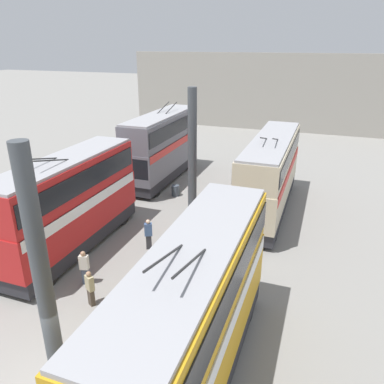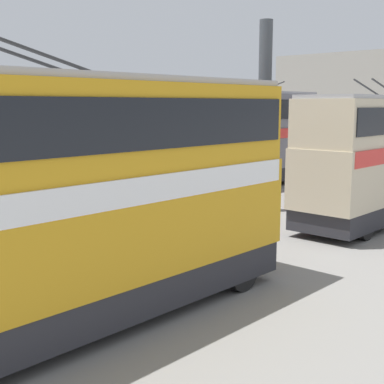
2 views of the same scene
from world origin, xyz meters
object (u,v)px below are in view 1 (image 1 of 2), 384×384
bus_left_near (195,310)px  bus_right_near (69,199)px  bus_right_far (162,143)px  person_by_left_row (120,359)px  oil_drum (175,190)px  person_aisle_midway (148,233)px  person_by_right_row (84,267)px  bus_left_far (270,170)px  person_aisle_foreground (90,287)px

bus_left_near → bus_right_near: bus_left_near is taller
bus_right_far → person_by_left_row: 20.26m
person_by_left_row → oil_drum: 16.56m
bus_right_far → person_aisle_midway: (-10.68, -3.92, -2.13)m
person_by_right_row → person_by_left_row: size_ratio=0.96×
bus_left_far → bus_right_near: size_ratio=1.15×
person_by_left_row → person_aisle_midway: bearing=128.1°
bus_right_near → bus_right_far: size_ratio=0.99×
person_aisle_foreground → oil_drum: size_ratio=2.10×
person_by_left_row → person_aisle_foreground: bearing=154.7°
bus_left_far → bus_right_near: (-8.70, 9.23, 0.09)m
person_aisle_foreground → person_by_left_row: person_by_left_row is taller
bus_right_far → person_by_left_row: bearing=-159.9°
person_by_left_row → person_by_right_row: bearing=153.6°
bus_left_near → bus_left_far: bus_left_near is taller
bus_right_far → person_aisle_midway: 11.58m
person_aisle_midway → person_by_left_row: (-8.24, -3.00, 0.03)m
bus_right_near → bus_right_far: 12.02m
person_by_right_row → person_aisle_midway: size_ratio=0.98×
bus_right_near → person_aisle_foreground: bearing=-136.2°
person_by_right_row → person_by_left_row: person_by_left_row is taller
person_aisle_foreground → oil_drum: 12.92m
bus_right_far → bus_left_far: bearing=-109.8°
person_by_right_row → person_aisle_midway: 4.18m
bus_left_far → person_by_right_row: (-11.31, 6.69, -1.92)m
person_aisle_midway → person_aisle_foreground: bearing=150.9°
bus_left_near → person_aisle_foreground: size_ratio=6.06×
bus_left_near → bus_left_far: bearing=0.0°
person_aisle_midway → person_by_left_row: 8.77m
bus_left_far → person_aisle_foreground: 13.85m
bus_right_near → person_aisle_foreground: bus_right_near is taller
bus_left_far → bus_left_near: bearing=180.0°
bus_left_far → bus_right_far: (3.32, 9.23, 0.23)m
person_by_right_row → oil_drum: 11.62m
person_aisle_midway → bus_right_far: bearing=-6.2°
person_aisle_foreground → oil_drum: person_aisle_foreground is taller
person_aisle_midway → person_by_left_row: person_by_left_row is taller
bus_right_far → oil_drum: bearing=-141.9°
person_aisle_foreground → person_aisle_midway: person_aisle_midway is taller
bus_right_near → person_aisle_midway: (1.33, -3.92, -1.99)m
oil_drum → person_aisle_midway: bearing=-168.5°
person_by_right_row → person_by_left_row: 6.14m
bus_left_near → bus_right_far: size_ratio=1.03×
person_by_right_row → bus_right_far: bearing=176.1°
bus_right_far → person_by_left_row: size_ratio=5.44×
person_aisle_foreground → bus_right_near: bearing=-107.6°
bus_right_far → bus_right_near: bearing=180.0°
bus_right_near → person_aisle_foreground: size_ratio=5.80×
bus_right_near → bus_left_far: bearing=-46.7°
bus_left_near → bus_left_far: (14.80, 0.00, -0.15)m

